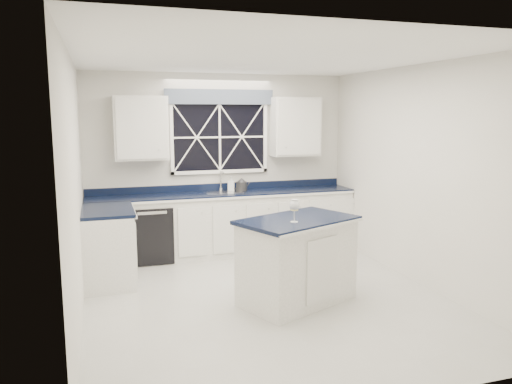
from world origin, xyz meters
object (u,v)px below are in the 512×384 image
object	(u,v)px
island	(297,260)
wine_glass	(294,207)
kettle	(241,185)
soap_bottle	(231,183)
faucet	(221,180)
dishwasher	(151,232)

from	to	relation	value
island	wine_glass	bearing A→B (deg)	-145.88
island	kettle	bearing A→B (deg)	66.92
wine_glass	soap_bottle	world-z (taller)	wine_glass
faucet	kettle	xyz separation A→B (m)	(0.29, -0.10, -0.07)
dishwasher	wine_glass	distance (m)	2.74
kettle	island	bearing A→B (deg)	-80.45
dishwasher	kettle	distance (m)	1.53
island	wine_glass	world-z (taller)	wine_glass
faucet	island	size ratio (longest dim) A/B	0.20
faucet	kettle	distance (m)	0.32
island	soap_bottle	size ratio (longest dim) A/B	6.95
faucet	wine_glass	size ratio (longest dim) A/B	1.22
dishwasher	kettle	bearing A→B (deg)	4.05
island	dishwasher	bearing A→B (deg)	99.94
dishwasher	faucet	size ratio (longest dim) A/B	2.72
kettle	soap_bottle	distance (m)	0.16
dishwasher	soap_bottle	bearing A→B (deg)	7.40
faucet	soap_bottle	xyz separation A→B (m)	(0.15, -0.03, -0.05)
faucet	island	world-z (taller)	faucet
island	soap_bottle	world-z (taller)	soap_bottle
dishwasher	island	xyz separation A→B (m)	(1.40, -2.14, 0.07)
island	kettle	world-z (taller)	kettle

